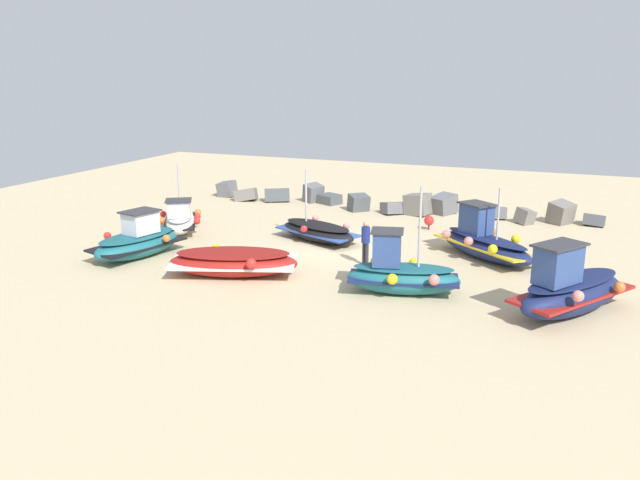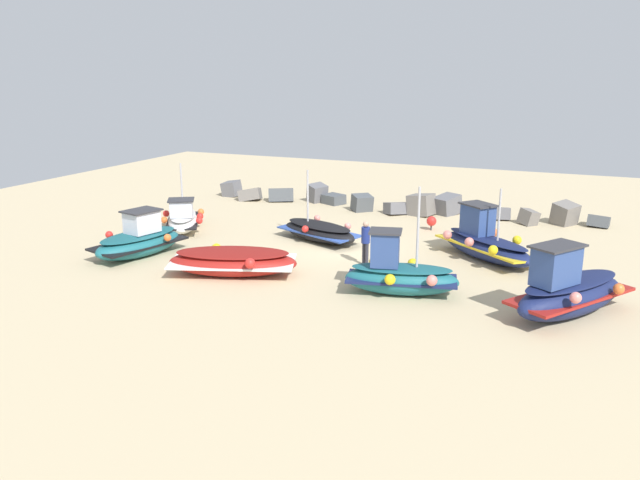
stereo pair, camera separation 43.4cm
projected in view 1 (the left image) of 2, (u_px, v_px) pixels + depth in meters
name	position (u px, v px, depth m)	size (l,w,h in m)	color
ground_plane	(340.00, 247.00, 26.57)	(47.45, 47.45, 0.00)	#C6B289
fishing_boat_0	(233.00, 262.00, 22.93)	(4.89, 3.24, 0.95)	maroon
fishing_boat_1	(180.00, 219.00, 29.20)	(3.02, 3.81, 2.95)	white
fishing_boat_2	(484.00, 242.00, 24.92)	(4.54, 4.09, 2.88)	navy
fishing_boat_3	(401.00, 274.00, 21.00)	(3.87, 2.13, 3.54)	#1E6670
fishing_boat_4	(318.00, 231.00, 27.45)	(4.15, 2.75, 2.97)	black
fishing_boat_5	(570.00, 290.00, 19.21)	(3.61, 4.50, 2.28)	navy
fishing_boat_6	(138.00, 241.00, 25.15)	(2.43, 4.09, 1.81)	#1E6670
person_walking	(366.00, 240.00, 23.93)	(0.32, 0.32, 1.68)	#2D2D38
breakwater_rocks	(391.00, 203.00, 33.23)	(20.33, 2.53, 1.29)	slate
mooring_buoy_0	(429.00, 221.00, 29.34)	(0.44, 0.44, 0.64)	#3F3F42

